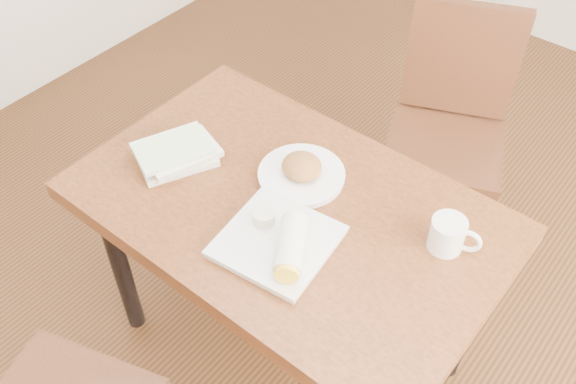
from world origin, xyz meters
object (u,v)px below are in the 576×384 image
Objects in this scene: plate_burrito at (281,242)px; book_stack at (177,154)px; table at (288,225)px; plate_scone at (302,172)px; chair_far at (450,117)px; coffee_mug at (449,234)px.

plate_burrito reaches higher than book_stack.
plate_scone reaches higher than table.
book_stack reaches higher than table.
plate_scone is (-0.04, 0.11, 0.11)m from table.
plate_burrito is (0.09, -0.14, 0.12)m from table.
plate_burrito is 1.17× the size of book_stack.
chair_far is 3.06× the size of plate_burrito.
chair_far is 3.58× the size of book_stack.
chair_far reaches higher than plate_scone.
table is at bearing -160.99° from coffee_mug.
table is 0.88m from chair_far.
chair_far is 6.92× the size of coffee_mug.
chair_far is 0.81m from plate_scone.
chair_far is at bearing 64.90° from book_stack.
plate_scone is 0.38m from book_stack.
table is 0.39m from book_stack.
book_stack is (-0.79, -0.21, -0.02)m from coffee_mug.
plate_burrito is at bearing -57.71° from table.
chair_far is 3.75× the size of plate_scone.
book_stack is (-0.33, -0.17, 0.00)m from plate_scone.
book_stack is at bearing -152.35° from plate_scone.
chair_far is at bearing 82.02° from plate_scone.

